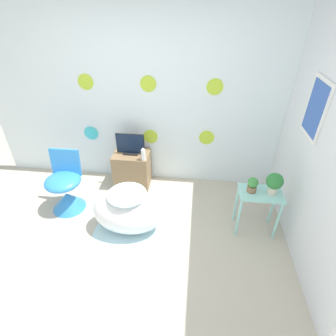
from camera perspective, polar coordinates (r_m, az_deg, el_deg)
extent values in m
plane|color=#BCB29E|center=(3.07, -9.70, -21.55)|extent=(12.00, 12.00, 0.00)
cube|color=white|center=(3.72, -4.37, 14.92)|extent=(4.71, 0.04, 2.60)
cylinder|color=#3DC6D6|center=(4.17, -16.37, 7.28)|extent=(0.22, 0.01, 0.22)
cylinder|color=#B2D633|center=(3.92, -3.84, 6.84)|extent=(0.22, 0.01, 0.22)
cylinder|color=#B2D633|center=(3.85, 8.40, 6.56)|extent=(0.22, 0.01, 0.22)
cylinder|color=#B2D633|center=(3.88, -17.50, 17.44)|extent=(0.22, 0.01, 0.22)
cylinder|color=#B2D633|center=(3.63, -4.34, 17.80)|extent=(0.22, 0.01, 0.22)
cylinder|color=#B2D633|center=(3.58, 10.16, 16.99)|extent=(0.22, 0.01, 0.22)
cube|color=silver|center=(3.06, 29.25, 6.16)|extent=(0.04, 2.79, 2.60)
cube|color=white|center=(3.03, 29.52, 11.17)|extent=(0.02, 0.44, 0.60)
cube|color=#3359B2|center=(3.03, 29.34, 11.19)|extent=(0.01, 0.36, 0.52)
cube|color=silver|center=(3.36, -8.10, -14.78)|extent=(0.97, 0.99, 0.01)
ellipsoid|color=white|center=(3.29, -8.54, -9.18)|extent=(0.88, 0.57, 0.56)
cylinder|color=#B2DBEA|center=(3.11, -8.94, -5.67)|extent=(0.47, 0.47, 0.01)
cone|color=#338CE0|center=(3.88, -20.92, -6.60)|extent=(0.45, 0.45, 0.25)
ellipsoid|color=#338CE0|center=(3.69, -21.94, -2.71)|extent=(0.47, 0.47, 0.16)
cube|color=#338CE0|center=(3.72, -21.42, 1.19)|extent=(0.40, 0.09, 0.37)
cube|color=#8E704C|center=(4.01, -7.73, -0.21)|extent=(0.52, 0.39, 0.55)
cube|color=white|center=(3.81, -8.48, -0.58)|extent=(0.44, 0.01, 0.15)
cube|color=black|center=(3.86, -8.05, 3.27)|extent=(0.22, 0.12, 0.02)
cube|color=black|center=(3.79, -8.21, 5.29)|extent=(0.41, 0.01, 0.31)
cube|color=#0F1E38|center=(3.79, -8.25, 5.22)|extent=(0.39, 0.01, 0.29)
cylinder|color=white|center=(3.66, -5.39, 2.86)|extent=(0.06, 0.06, 0.16)
cylinder|color=white|center=(3.61, -5.47, 4.10)|extent=(0.03, 0.03, 0.02)
cube|color=#99E0D8|center=(3.22, 19.55, -5.17)|extent=(0.50, 0.32, 0.02)
cylinder|color=#99E0D8|center=(3.27, 15.10, -10.49)|extent=(0.03, 0.03, 0.57)
cylinder|color=#99E0D8|center=(3.37, 22.72, -10.65)|extent=(0.03, 0.03, 0.57)
cylinder|color=#99E0D8|center=(3.46, 14.63, -7.41)|extent=(0.03, 0.03, 0.57)
cylinder|color=#99E0D8|center=(3.56, 21.80, -7.66)|extent=(0.03, 0.03, 0.57)
cylinder|color=#8C6B4C|center=(3.17, 17.74, -4.30)|extent=(0.10, 0.10, 0.08)
sphere|color=#3D8E42|center=(3.12, 18.02, -3.02)|extent=(0.12, 0.12, 0.12)
cylinder|color=beige|center=(3.21, 21.73, -4.51)|extent=(0.10, 0.10, 0.10)
sphere|color=#2D7A38|center=(3.14, 22.22, -2.66)|extent=(0.19, 0.19, 0.19)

